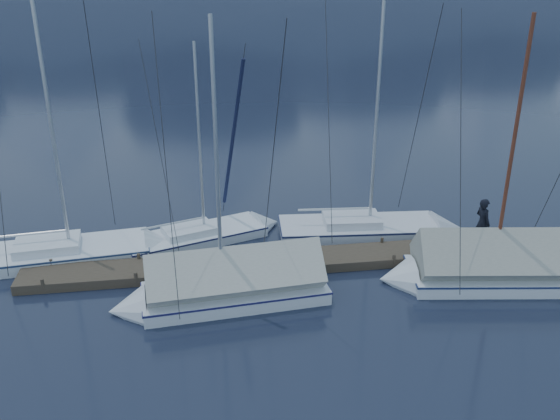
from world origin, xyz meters
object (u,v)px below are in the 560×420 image
Objects in this scene: sailboat_open_right at (382,229)px; person at (482,223)px; sailboat_open_left at (86,252)px; sailboat_covered_far at (218,289)px; sailboat_covered_near at (489,269)px; sailboat_open_mid at (215,234)px.

person is at bearing -37.64° from sailboat_open_right.
sailboat_open_left reaches higher than person.
sailboat_open_left is 6.12m from sailboat_covered_far.
sailboat_open_left is at bearing 163.98° from sailboat_covered_near.
sailboat_covered_near is at bearing -61.44° from sailboat_open_right.
sailboat_open_mid reaches higher than person.
sailboat_open_left reaches higher than sailboat_covered_near.
sailboat_open_mid is 0.85× the size of sailboat_covered_near.
sailboat_open_mid is at bearing 58.90° from person.
sailboat_open_right reaches higher than sailboat_open_mid.
sailboat_covered_near is 2.27m from person.
sailboat_open_left reaches higher than sailboat_open_right.
sailboat_covered_far reaches higher than person.
sailboat_open_mid is 10.33m from sailboat_covered_near.
sailboat_covered_near reaches higher than person.
sailboat_open_left is 4.92m from sailboat_open_mid.
sailboat_covered_near is (9.05, -4.96, 0.34)m from sailboat_open_mid.
person is (0.64, 2.03, 0.79)m from sailboat_covered_near.
sailboat_covered_far is at bearing -147.78° from sailboat_open_right.
sailboat_open_mid is at bearing 11.53° from sailboat_open_left.
sailboat_open_mid is 0.85× the size of sailboat_open_right.
sailboat_open_right is 8.05m from sailboat_covered_far.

